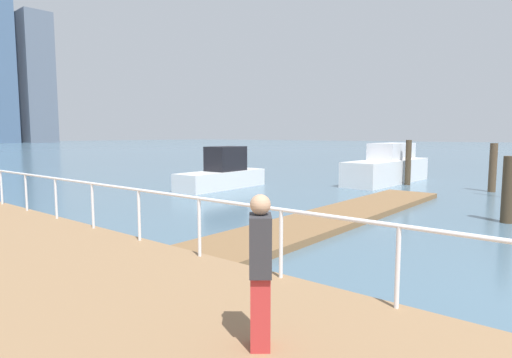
% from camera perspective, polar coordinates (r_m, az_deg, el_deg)
% --- Properties ---
extents(ground_plane, '(300.00, 300.00, 0.00)m').
position_cam_1_polar(ground_plane, '(20.21, -26.06, -1.93)').
color(ground_plane, slate).
extents(floating_dock, '(13.18, 2.00, 0.18)m').
position_cam_1_polar(floating_dock, '(13.14, 10.71, -5.00)').
color(floating_dock, olive).
rests_on(floating_dock, ground_plane).
extents(boardwalk_railing, '(0.06, 27.05, 1.08)m').
position_cam_1_polar(boardwalk_railing, '(9.74, -18.53, -2.14)').
color(boardwalk_railing, white).
rests_on(boardwalk_railing, boardwalk).
extents(dock_piling_0, '(0.29, 0.29, 2.30)m').
position_cam_1_polar(dock_piling_0, '(23.06, 19.76, 2.10)').
color(dock_piling_0, '#473826').
rests_on(dock_piling_0, ground_plane).
extents(dock_piling_1, '(0.32, 0.32, 2.19)m').
position_cam_1_polar(dock_piling_1, '(21.77, 29.21, 1.34)').
color(dock_piling_1, brown).
rests_on(dock_piling_1, ground_plane).
extents(dock_piling_2, '(0.34, 0.34, 1.95)m').
position_cam_1_polar(dock_piling_2, '(14.35, 30.78, -1.24)').
color(dock_piling_2, '#473826').
rests_on(dock_piling_2, ground_plane).
extents(moored_boat_1, '(6.98, 2.03, 2.12)m').
position_cam_1_polar(moored_boat_1, '(23.68, 17.31, 1.50)').
color(moored_boat_1, white).
rests_on(moored_boat_1, ground_plane).
extents(moored_boat_2, '(5.00, 1.70, 2.00)m').
position_cam_1_polar(moored_boat_2, '(20.49, -4.50, 0.76)').
color(moored_boat_2, white).
rests_on(moored_boat_2, ground_plane).
extents(pedestrian_2, '(0.42, 0.40, 1.59)m').
position_cam_1_polar(pedestrian_2, '(4.37, 0.58, -12.12)').
color(pedestrian_2, '#BF3333').
rests_on(pedestrian_2, boardwalk).
extents(skyline_tower_7, '(9.14, 9.96, 40.37)m').
position_cam_1_polar(skyline_tower_7, '(154.29, -27.41, 11.90)').
color(skyline_tower_7, slate).
rests_on(skyline_tower_7, ground_plane).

